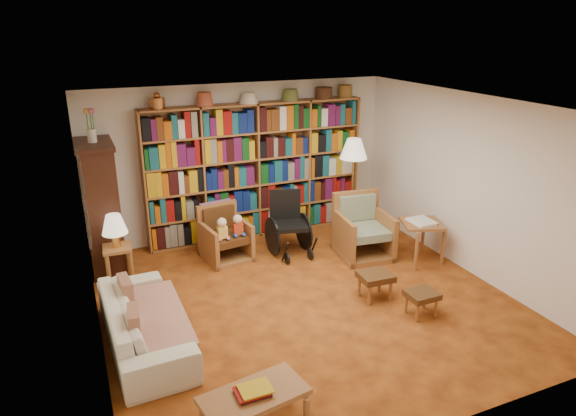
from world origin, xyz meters
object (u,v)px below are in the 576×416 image
wheelchair (289,225)px  side_table_lamp (118,258)px  sofa (144,322)px  footstool_a (375,278)px  side_table_papers (421,229)px  armchair_leather (224,236)px  floor_lamp (354,153)px  armchair_sage (360,232)px  footstool_b (422,296)px  coffee_table (254,398)px

wheelchair → side_table_lamp: bearing=-178.1°
sofa → wheelchair: (2.43, 1.62, 0.16)m
sofa → footstool_a: sofa is taller
side_table_papers → footstool_a: size_ratio=1.61×
armchair_leather → wheelchair: size_ratio=0.84×
side_table_lamp → floor_lamp: size_ratio=0.34×
armchair_sage → footstool_b: bearing=-97.2°
armchair_leather → footstool_b: (1.72, -2.55, -0.08)m
sofa → floor_lamp: size_ratio=1.17×
sofa → floor_lamp: floor_lamp is taller
wheelchair → floor_lamp: size_ratio=0.59×
armchair_leather → armchair_sage: (1.96, -0.70, 0.02)m
side_table_lamp → side_table_papers: bearing=-13.3°
side_table_lamp → footstool_b: size_ratio=1.52×
armchair_leather → floor_lamp: (2.17, -0.03, 1.09)m
armchair_leather → side_table_papers: bearing=-26.2°
armchair_leather → side_table_papers: armchair_leather is taller
coffee_table → side_table_lamp: bearing=103.9°
wheelchair → side_table_papers: 1.98m
footstool_b → coffee_table: size_ratio=0.38×
sofa → armchair_leather: armchair_leather is taller
coffee_table → footstool_a: bearing=34.7°
floor_lamp → armchair_leather: bearing=179.1°
footstool_b → coffee_table: (-2.50, -0.95, 0.06)m
armchair_sage → wheelchair: wheelchair is taller
floor_lamp → coffee_table: size_ratio=1.68×
side_table_lamp → coffee_table: (0.79, -3.20, -0.09)m
footstool_a → coffee_table: coffee_table is taller
armchair_sage → footstool_a: 1.38m
armchair_leather → armchair_sage: bearing=-19.6°
side_table_papers → footstool_b: (-0.90, -1.25, -0.27)m
footstool_a → coffee_table: (-2.20, -1.52, 0.03)m
sofa → armchair_sage: bearing=-74.0°
armchair_sage → coffee_table: (-2.73, -2.80, -0.04)m
side_table_lamp → side_table_papers: (4.19, -0.99, 0.12)m
floor_lamp → sofa: bearing=-153.6°
floor_lamp → footstool_a: (-0.75, -1.94, -1.14)m
armchair_sage → footstool_b: 1.87m
wheelchair → armchair_leather: bearing=167.4°
side_table_lamp → footstool_a: size_ratio=1.30×
side_table_lamp → coffee_table: side_table_lamp is taller
side_table_lamp → footstool_a: side_table_lamp is taller
sofa → side_table_papers: (4.09, 0.54, 0.24)m
armchair_sage → floor_lamp: 1.28m
sofa → armchair_sage: size_ratio=2.06×
footstool_b → side_table_lamp: bearing=145.6°
sofa → coffee_table: 1.80m
coffee_table → armchair_sage: bearing=45.7°
sofa → wheelchair: bearing=-58.7°
sofa → floor_lamp: 4.22m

